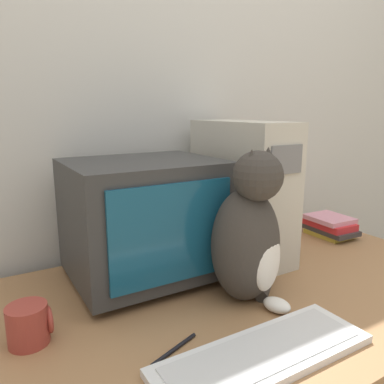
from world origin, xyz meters
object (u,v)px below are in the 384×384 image
Objects in this scene: keyboard at (264,354)px; cat at (249,236)px; pen at (174,349)px; book_stack at (329,226)px; computer_tower at (241,190)px; crt_monitor at (145,219)px; mug at (29,324)px.

keyboard is 1.17× the size of cat.
cat reaches higher than pen.
cat is 1.93× the size of book_stack.
pen is (-0.47, -0.37, -0.23)m from computer_tower.
crt_monitor is 0.83m from book_stack.
keyboard is (-0.32, -0.49, -0.23)m from computer_tower.
mug is (-1.18, -0.16, 0.00)m from book_stack.
crt_monitor is at bearing 108.07° from cat.
computer_tower is 0.34m from cat.
cat is 0.35m from pen.
computer_tower is 0.49m from book_stack.
keyboard is at bearing -83.66° from crt_monitor.
book_stack is 1.19m from mug.
mug is (-0.55, 0.09, -0.14)m from cat.
computer_tower reaches higher than cat.
cat is 0.57m from mug.
pen is at bearing -35.93° from mug.
pen is (-0.15, 0.12, -0.01)m from keyboard.
book_stack reaches higher than pen.
cat is at bearing 59.28° from keyboard.
keyboard is (0.05, -0.49, -0.18)m from crt_monitor.
mug is at bearing 144.07° from pen.
cat reaches higher than crt_monitor.
computer_tower is 1.14× the size of cat.
computer_tower is at bearing 57.28° from keyboard.
keyboard is 0.90m from book_stack.
book_stack is at bearing -3.17° from computer_tower.
keyboard is 3.72× the size of pen.
cat is (-0.19, -0.27, -0.06)m from computer_tower.
mug is (-0.36, -0.18, -0.15)m from crt_monitor.
computer_tower is (0.37, 0.01, 0.05)m from crt_monitor.
crt_monitor is 0.52m from keyboard.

